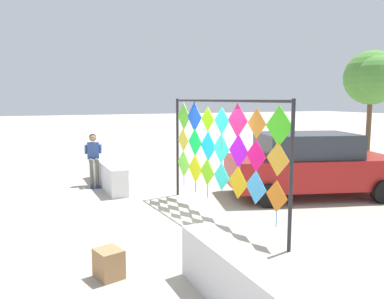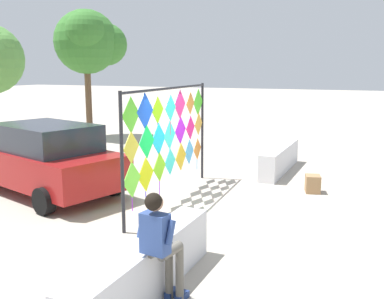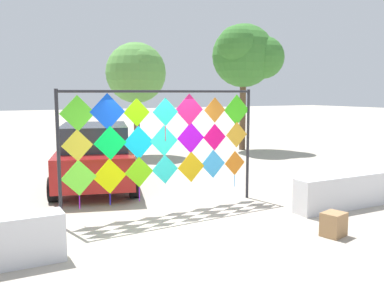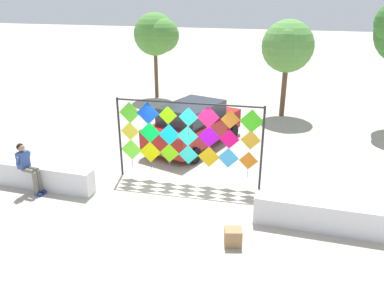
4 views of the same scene
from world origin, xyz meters
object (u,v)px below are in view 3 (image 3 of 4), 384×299
object	(u,v)px
cardboard_box_large	(334,224)
tree_far_right	(136,72)
kite_display_rack	(163,137)
parked_car	(95,155)
tree_palm_like	(246,55)

from	to	relation	value
cardboard_box_large	tree_far_right	xyz separation A→B (m)	(0.44, 11.35, 3.25)
kite_display_rack	tree_far_right	world-z (taller)	tree_far_right
parked_car	cardboard_box_large	distance (m)	6.84
parked_car	tree_far_right	bearing A→B (deg)	58.07
cardboard_box_large	tree_far_right	size ratio (longest dim) A/B	0.10
kite_display_rack	cardboard_box_large	size ratio (longest dim) A/B	10.58
kite_display_rack	tree_far_right	xyz separation A→B (m)	(2.52, 8.32, 1.78)
tree_far_right	parked_car	bearing A→B (deg)	-121.93
parked_car	cardboard_box_large	bearing A→B (deg)	-66.04
parked_car	tree_palm_like	distance (m)	9.98
kite_display_rack	cardboard_box_large	distance (m)	3.96
kite_display_rack	tree_far_right	distance (m)	8.88
parked_car	tree_palm_like	world-z (taller)	tree_palm_like
parked_car	tree_far_right	world-z (taller)	tree_far_right
kite_display_rack	tree_palm_like	size ratio (longest dim) A/B	0.83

